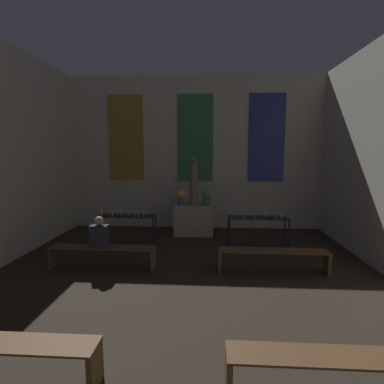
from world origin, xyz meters
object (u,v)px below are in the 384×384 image
Objects in this scene: candle_rack_left at (126,219)px; pew_back_left at (103,252)px; flower_vase_right at (206,196)px; person_seated at (100,234)px; statue at (194,183)px; altar at (194,220)px; flower_vase_left at (181,196)px; pew_second_right at (339,367)px; pew_back_right at (273,256)px; candle_rack_right at (258,221)px.

candle_rack_left is 1.67m from pew_back_left.
flower_vase_right reaches higher than person_seated.
statue is at bearing 180.00° from flower_vase_right.
altar is 1.12m from statue.
flower_vase_left reaches higher than pew_second_right.
flower_vase_right is (0.37, 0.00, 0.72)m from altar.
statue is 3.37m from person_seated.
candle_rack_left is (-2.08, -1.09, -0.46)m from flower_vase_right.
flower_vase_right is 0.21× the size of pew_back_left.
person_seated is at bearing -123.73° from statue.
pew_back_left is at bearing -128.19° from flower_vase_right.
candle_rack_left is 5.95m from pew_second_right.
candle_rack_left is 3.86m from pew_back_right.
pew_back_right is (1.40, -2.72, -0.82)m from flower_vase_right.
flower_vase_left reaches higher than candle_rack_left.
altar reaches higher than pew_back_left.
candle_rack_right is at bearing 0.01° from candle_rack_left.
pew_back_left is 3.54m from pew_back_right.
pew_back_left is (-1.77, -2.72, -0.10)m from altar.
pew_second_right is at bearing -41.55° from person_seated.
person_seated is at bearing -155.17° from candle_rack_right.
statue is 0.54m from flower_vase_left.
statue is 6.27m from pew_second_right.
statue is at bearing 0.00° from flower_vase_left.
pew_back_right is (1.77, -2.72, -0.10)m from altar.
person_seated reaches higher than candle_rack_left.
pew_back_right is (1.77, -2.72, -1.21)m from statue.
altar is at bearing 32.46° from candle_rack_left.
person_seated is (-2.19, -2.72, -0.42)m from flower_vase_right.
flower_vase_right is at bearing 51.81° from pew_back_left.
pew_second_right is at bearing -41.94° from pew_back_left.
candle_rack_right is at bearing 25.13° from pew_back_left.
pew_back_left is (-1.40, -2.72, -0.82)m from flower_vase_left.
candle_rack_left is at bearing 87.99° from pew_back_left.
flower_vase_left is 0.72× the size of person_seated.
statue is at bearing 123.02° from pew_back_right.
flower_vase_left is 0.21× the size of pew_back_left.
flower_vase_right reaches higher than pew_back_right.
pew_second_right is at bearing -76.68° from flower_vase_right.
candle_rack_left is 0.69× the size of pew_second_right.
altar is 6.16m from pew_second_right.
flower_vase_right reaches higher than pew_back_left.
flower_vase_right is at bearing 0.00° from altar.
flower_vase_right is at bearing 117.17° from pew_back_right.
flower_vase_right reaches higher than pew_second_right.
flower_vase_right is 0.31× the size of candle_rack_left.
flower_vase_left is 3.56m from pew_back_right.
pew_second_right is at bearing -90.00° from pew_back_right.
person_seated is (-1.82, -2.72, -0.81)m from statue.
candle_rack_right is 1.67m from pew_back_right.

